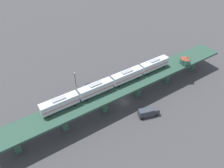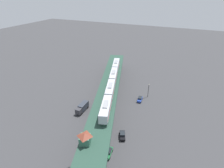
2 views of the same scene
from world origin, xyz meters
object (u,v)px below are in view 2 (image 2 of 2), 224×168
object	(u,v)px
street_car_blue	(140,99)
delivery_truck	(82,107)
street_car_black	(122,135)
street_lamp	(148,89)
signal_hut	(85,138)
street_car_green	(108,152)
subway_train	(112,82)

from	to	relation	value
street_car_blue	delivery_truck	size ratio (longest dim) A/B	0.63
street_car_black	delivery_truck	size ratio (longest dim) A/B	0.66
street_car_blue	street_lamp	size ratio (longest dim) A/B	0.65
signal_hut	street_lamp	xyz separation A→B (m)	(-7.78, -42.48, -5.77)
signal_hut	street_car_black	bearing A→B (deg)	-113.28
street_car_black	signal_hut	bearing A→B (deg)	66.72
street_car_blue	street_car_green	distance (m)	32.73
subway_train	delivery_truck	bearing A→B (deg)	49.51
street_car_blue	street_car_green	xyz separation A→B (m)	(0.79, 32.72, 0.00)
street_car_black	street_car_green	bearing A→B (deg)	80.83
signal_hut	street_car_black	size ratio (longest dim) A/B	0.85
subway_train	delivery_truck	xyz separation A→B (m)	(8.92, 10.45, -8.85)
subway_train	street_lamp	bearing A→B (deg)	-140.49
subway_train	delivery_truck	size ratio (longest dim) A/B	6.71
street_car_blue	delivery_truck	distance (m)	26.25
delivery_truck	street_lamp	bearing A→B (deg)	-136.11
street_car_blue	subway_train	bearing A→B (deg)	30.65
subway_train	street_lamp	distance (m)	18.76
delivery_truck	street_car_green	bearing A→B (deg)	140.68
street_car_blue	delivery_truck	bearing A→B (deg)	40.39
signal_hut	street_car_blue	distance (m)	39.25
street_lamp	delivery_truck	bearing A→B (deg)	43.89
street_car_blue	signal_hut	bearing A→B (deg)	82.07
street_car_green	street_car_black	xyz separation A→B (m)	(-1.37, -8.46, 0.00)
delivery_truck	signal_hut	bearing A→B (deg)	125.21
signal_hut	street_lamp	size ratio (longest dim) A/B	0.58
street_car_blue	street_car_green	size ratio (longest dim) A/B	0.98
street_lamp	signal_hut	bearing A→B (deg)	79.62
street_car_blue	street_lamp	world-z (taller)	street_lamp
street_lamp	subway_train	bearing A→B (deg)	39.51
street_car_green	street_lamp	world-z (taller)	street_lamp
street_lamp	street_car_green	bearing A→B (deg)	84.95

